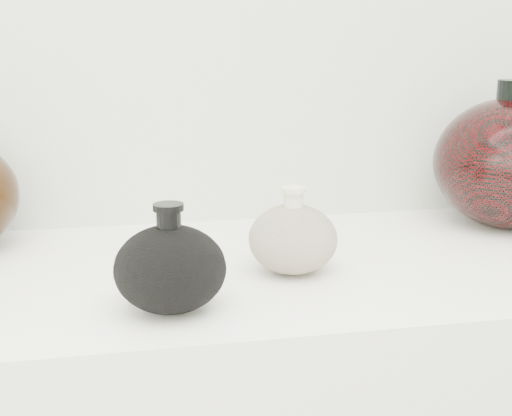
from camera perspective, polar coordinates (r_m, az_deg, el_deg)
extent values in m
cube|color=white|center=(1.00, -1.58, -5.45)|extent=(1.20, 0.50, 0.03)
ellipsoid|color=black|center=(0.83, -6.88, -4.86)|extent=(0.17, 0.17, 0.10)
cylinder|color=black|center=(0.81, -7.00, -0.96)|extent=(0.04, 0.04, 0.03)
cylinder|color=black|center=(0.81, -7.03, 0.08)|extent=(0.05, 0.05, 0.01)
ellipsoid|color=beige|center=(0.95, 2.97, -2.50)|extent=(0.13, 0.13, 0.09)
cylinder|color=beige|center=(0.94, 3.01, 0.64)|extent=(0.03, 0.03, 0.03)
cylinder|color=beige|center=(0.94, 3.02, 1.47)|extent=(0.03, 0.03, 0.01)
ellipsoid|color=black|center=(1.24, 19.75, 3.40)|extent=(0.26, 0.26, 0.21)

